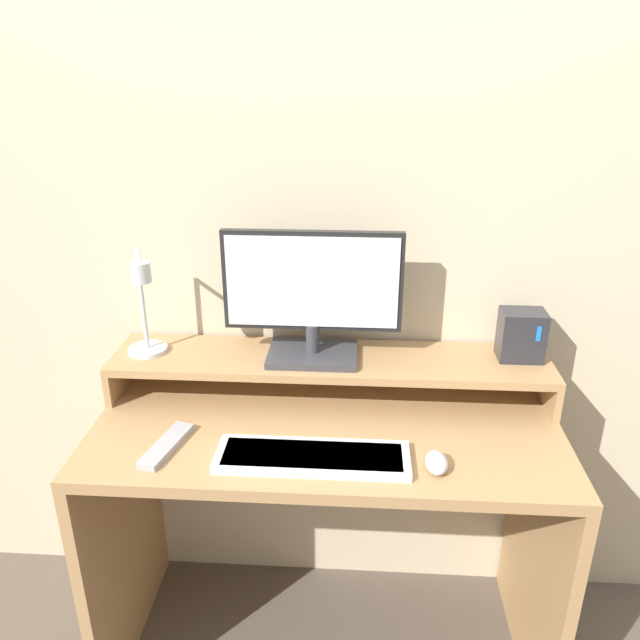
{
  "coord_description": "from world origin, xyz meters",
  "views": [
    {
      "loc": [
        0.07,
        -1.08,
        1.62
      ],
      "look_at": [
        -0.02,
        0.31,
        1.04
      ],
      "focal_mm": 35.0,
      "sensor_mm": 36.0,
      "label": 1
    }
  ],
  "objects_px": {
    "desk_lamp": "(144,310)",
    "remote_control": "(166,445)",
    "keyboard": "(312,457)",
    "router_dock": "(521,335)",
    "mouse": "(436,462)",
    "monitor": "(312,295)"
  },
  "relations": [
    {
      "from": "router_dock",
      "to": "keyboard",
      "type": "xyz_separation_m",
      "value": [
        -0.53,
        -0.34,
        -0.17
      ]
    },
    {
      "from": "keyboard",
      "to": "remote_control",
      "type": "relative_size",
      "value": 2.31
    },
    {
      "from": "monitor",
      "to": "keyboard",
      "type": "bearing_deg",
      "value": -85.77
    },
    {
      "from": "mouse",
      "to": "remote_control",
      "type": "distance_m",
      "value": 0.64
    },
    {
      "from": "mouse",
      "to": "remote_control",
      "type": "xyz_separation_m",
      "value": [
        -0.63,
        0.04,
        -0.01
      ]
    },
    {
      "from": "monitor",
      "to": "mouse",
      "type": "height_order",
      "value": "monitor"
    },
    {
      "from": "desk_lamp",
      "to": "remote_control",
      "type": "bearing_deg",
      "value": -66.12
    },
    {
      "from": "monitor",
      "to": "desk_lamp",
      "type": "relative_size",
      "value": 1.55
    },
    {
      "from": "desk_lamp",
      "to": "remote_control",
      "type": "relative_size",
      "value": 1.55
    },
    {
      "from": "router_dock",
      "to": "keyboard",
      "type": "distance_m",
      "value": 0.66
    },
    {
      "from": "mouse",
      "to": "remote_control",
      "type": "height_order",
      "value": "mouse"
    },
    {
      "from": "remote_control",
      "to": "router_dock",
      "type": "bearing_deg",
      "value": 19.68
    },
    {
      "from": "keyboard",
      "to": "remote_control",
      "type": "xyz_separation_m",
      "value": [
        -0.35,
        0.03,
        -0.0
      ]
    },
    {
      "from": "desk_lamp",
      "to": "mouse",
      "type": "distance_m",
      "value": 0.83
    },
    {
      "from": "desk_lamp",
      "to": "router_dock",
      "type": "bearing_deg",
      "value": 4.2
    },
    {
      "from": "router_dock",
      "to": "mouse",
      "type": "bearing_deg",
      "value": -125.02
    },
    {
      "from": "mouse",
      "to": "remote_control",
      "type": "relative_size",
      "value": 0.43
    },
    {
      "from": "monitor",
      "to": "router_dock",
      "type": "relative_size",
      "value": 3.44
    },
    {
      "from": "keyboard",
      "to": "mouse",
      "type": "relative_size",
      "value": 5.33
    },
    {
      "from": "mouse",
      "to": "keyboard",
      "type": "bearing_deg",
      "value": 177.24
    },
    {
      "from": "monitor",
      "to": "mouse",
      "type": "relative_size",
      "value": 5.54
    },
    {
      "from": "desk_lamp",
      "to": "mouse",
      "type": "bearing_deg",
      "value": -20.91
    }
  ]
}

